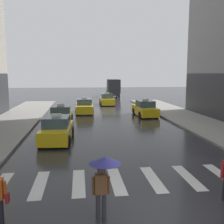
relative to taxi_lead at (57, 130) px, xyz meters
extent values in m
plane|color=#26262B|center=(3.72, -10.04, -0.72)|extent=(160.00, 160.00, 0.00)
cube|color=silver|center=(-0.13, -7.04, -0.72)|extent=(0.50, 2.80, 0.01)
cube|color=silver|center=(1.41, -7.04, -0.72)|extent=(0.50, 2.80, 0.01)
cube|color=silver|center=(2.95, -7.04, -0.72)|extent=(0.50, 2.80, 0.01)
cube|color=silver|center=(4.49, -7.04, -0.72)|extent=(0.50, 2.80, 0.01)
cube|color=silver|center=(6.04, -7.04, -0.72)|extent=(0.50, 2.80, 0.01)
cube|color=silver|center=(7.58, -7.04, -0.72)|extent=(0.50, 2.80, 0.01)
cube|color=yellow|center=(0.00, 0.02, -0.16)|extent=(2.05, 4.59, 0.84)
cube|color=#384C5B|center=(0.00, -0.08, 0.58)|extent=(1.72, 2.19, 0.64)
cube|color=silver|center=(0.00, -0.08, 0.99)|extent=(0.61, 0.27, 0.18)
cylinder|color=black|center=(-0.78, 1.42, -0.39)|extent=(0.26, 0.67, 0.66)
cylinder|color=black|center=(0.93, 1.32, -0.39)|extent=(0.26, 0.67, 0.66)
cylinder|color=black|center=(-0.93, -1.28, -0.39)|extent=(0.26, 0.67, 0.66)
cylinder|color=black|center=(0.78, -1.37, -0.39)|extent=(0.26, 0.67, 0.66)
cube|color=#F2EAB2|center=(-0.50, 2.32, -0.12)|extent=(0.20, 0.05, 0.14)
cube|color=#F2EAB2|center=(0.76, 2.25, -0.12)|extent=(0.20, 0.05, 0.14)
cube|color=yellow|center=(-0.13, 5.91, -0.16)|extent=(1.81, 4.51, 0.84)
cube|color=#384C5B|center=(-0.13, 5.81, 0.58)|extent=(1.61, 2.10, 0.64)
cube|color=silver|center=(-0.13, 5.81, 0.99)|extent=(0.60, 0.24, 0.18)
cylinder|color=black|center=(-0.98, 7.26, -0.39)|extent=(0.22, 0.66, 0.66)
cylinder|color=black|center=(0.73, 7.26, -0.39)|extent=(0.22, 0.66, 0.66)
cylinder|color=black|center=(-0.99, 4.56, -0.39)|extent=(0.22, 0.66, 0.66)
cylinder|color=black|center=(0.72, 4.56, -0.39)|extent=(0.22, 0.66, 0.66)
cube|color=#F2EAB2|center=(-0.75, 8.18, -0.12)|extent=(0.20, 0.04, 0.14)
cube|color=#F2EAB2|center=(0.51, 8.18, -0.12)|extent=(0.20, 0.04, 0.14)
cube|color=yellow|center=(8.27, 9.54, -0.16)|extent=(1.93, 4.55, 0.84)
cube|color=#384C5B|center=(8.27, 9.44, 0.58)|extent=(1.66, 2.14, 0.64)
cube|color=silver|center=(8.27, 9.44, 0.99)|extent=(0.61, 0.26, 0.18)
cylinder|color=black|center=(7.38, 10.87, -0.39)|extent=(0.24, 0.67, 0.66)
cylinder|color=black|center=(9.09, 10.91, -0.39)|extent=(0.24, 0.67, 0.66)
cylinder|color=black|center=(7.45, 8.17, -0.39)|extent=(0.24, 0.67, 0.66)
cylinder|color=black|center=(9.16, 8.22, -0.39)|extent=(0.24, 0.67, 0.66)
cube|color=#F2EAB2|center=(7.58, 11.79, -0.12)|extent=(0.20, 0.05, 0.14)
cube|color=#F2EAB2|center=(8.84, 11.83, -0.12)|extent=(0.20, 0.05, 0.14)
cube|color=yellow|center=(2.01, 12.36, -0.16)|extent=(1.81, 4.50, 0.84)
cube|color=#384C5B|center=(2.01, 12.26, 0.58)|extent=(1.60, 2.10, 0.64)
cube|color=silver|center=(2.01, 12.26, 0.99)|extent=(0.60, 0.24, 0.18)
cylinder|color=black|center=(1.15, 13.70, -0.39)|extent=(0.22, 0.66, 0.66)
cylinder|color=black|center=(2.86, 13.71, -0.39)|extent=(0.22, 0.66, 0.66)
cylinder|color=black|center=(1.15, 11.00, -0.39)|extent=(0.22, 0.66, 0.66)
cylinder|color=black|center=(2.86, 11.01, -0.39)|extent=(0.22, 0.66, 0.66)
cube|color=#F2EAB2|center=(1.38, 14.62, -0.12)|extent=(0.20, 0.04, 0.14)
cube|color=#F2EAB2|center=(2.64, 14.63, -0.12)|extent=(0.20, 0.04, 0.14)
cube|color=yellow|center=(5.36, 20.05, -0.16)|extent=(1.84, 4.52, 0.84)
cube|color=#384C5B|center=(5.36, 19.95, 0.58)|extent=(1.62, 2.12, 0.64)
cube|color=silver|center=(5.36, 19.95, 0.99)|extent=(0.60, 0.25, 0.18)
cylinder|color=black|center=(4.51, 21.41, -0.39)|extent=(0.23, 0.66, 0.66)
cylinder|color=black|center=(6.22, 21.40, -0.39)|extent=(0.23, 0.66, 0.66)
cylinder|color=black|center=(4.49, 18.71, -0.39)|extent=(0.23, 0.66, 0.66)
cylinder|color=black|center=(6.20, 18.70, -0.39)|extent=(0.23, 0.66, 0.66)
cube|color=#F2EAB2|center=(4.75, 22.33, -0.12)|extent=(0.20, 0.04, 0.14)
cube|color=#F2EAB2|center=(6.01, 22.32, -0.12)|extent=(0.20, 0.04, 0.14)
cube|color=#2D2D2D|center=(7.94, 33.39, -0.07)|extent=(2.09, 6.67, 0.40)
cube|color=silver|center=(8.08, 36.69, 1.18)|extent=(2.18, 1.89, 2.10)
cube|color=#384C5B|center=(8.13, 37.61, 1.54)|extent=(1.89, 0.12, 0.95)
cube|color=#2D2D33|center=(7.90, 32.49, 1.38)|extent=(2.41, 4.89, 2.50)
cylinder|color=black|center=(7.08, 36.53, -0.27)|extent=(0.32, 0.91, 0.90)
cylinder|color=black|center=(9.07, 36.45, -0.27)|extent=(0.32, 0.91, 0.90)
cylinder|color=black|center=(6.88, 32.00, -0.27)|extent=(0.32, 0.91, 0.90)
cylinder|color=black|center=(8.87, 31.91, -0.27)|extent=(0.32, 0.91, 0.90)
cylinder|color=#333338|center=(2.00, -9.86, -0.31)|extent=(0.14, 0.14, 0.82)
cylinder|color=#333338|center=(2.18, -9.86, -0.31)|extent=(0.14, 0.14, 0.82)
cube|color=brown|center=(2.09, -9.86, 0.40)|extent=(0.36, 0.24, 0.60)
sphere|color=brown|center=(2.09, -9.86, 0.82)|extent=(0.22, 0.22, 0.22)
cylinder|color=brown|center=(1.86, -9.86, 0.35)|extent=(0.09, 0.09, 0.55)
cylinder|color=brown|center=(2.32, -9.86, 0.35)|extent=(0.09, 0.09, 0.55)
cylinder|color=#4C4C4C|center=(2.21, -9.86, 0.70)|extent=(0.02, 0.02, 1.00)
cone|color=navy|center=(2.21, -9.86, 1.12)|extent=(0.96, 0.96, 0.20)
cylinder|color=maroon|center=(6.29, -9.18, 0.35)|extent=(0.09, 0.09, 0.55)
cylinder|color=black|center=(-0.79, -9.87, -0.31)|extent=(0.14, 0.14, 0.82)
cylinder|color=#BF5119|center=(-0.65, -9.87, 0.35)|extent=(0.09, 0.09, 0.55)
cube|color=maroon|center=(-0.60, -9.87, 0.12)|extent=(0.10, 0.20, 0.28)
camera|label=1|loc=(1.50, -17.32, 3.62)|focal=42.53mm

